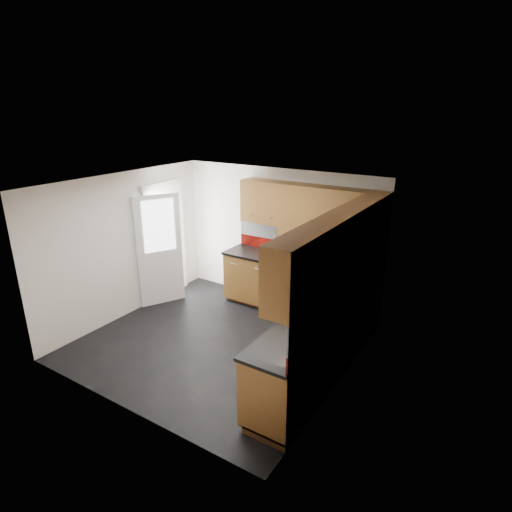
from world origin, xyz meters
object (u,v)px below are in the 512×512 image
Objects in this scene: utensil_pot at (274,247)px; food_processor at (354,274)px; toaster at (317,258)px; gas_hob at (293,260)px.

food_processor is at bearing -19.69° from utensil_pot.
toaster is (0.88, -0.09, -0.01)m from utensil_pot.
gas_hob is 0.55m from utensil_pot.
gas_hob is 0.41m from toaster.
food_processor is (1.70, -0.61, 0.06)m from utensil_pot.
utensil_pot is at bearing 156.27° from gas_hob.
utensil_pot is 1.41× the size of toaster.
utensil_pot is 1.18× the size of food_processor.
gas_hob is 1.27m from food_processor.
gas_hob is at bearing -23.73° from utensil_pot.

